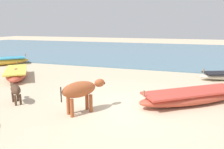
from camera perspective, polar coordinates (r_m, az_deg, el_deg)
name	(u,v)px	position (r m, az deg, el deg)	size (l,w,h in m)	color
ground	(123,108)	(7.43, 3.09, -8.95)	(80.00, 80.00, 0.00)	beige
sea_water	(162,52)	(23.39, 13.39, 6.09)	(60.00, 20.00, 0.08)	slate
fishing_boat_2	(192,97)	(8.24, 20.90, -5.61)	(4.03, 3.28, 0.69)	#B74733
fishing_boat_6	(16,73)	(12.45, -24.52, 0.33)	(2.84, 3.20, 0.71)	#B74733
cow_adult_rust	(81,90)	(6.84, -8.44, -4.27)	(1.19, 1.47, 1.06)	#9E4C28
calf_far_dark	(15,90)	(8.45, -24.74, -3.82)	(0.96, 0.80, 0.70)	#4C3323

